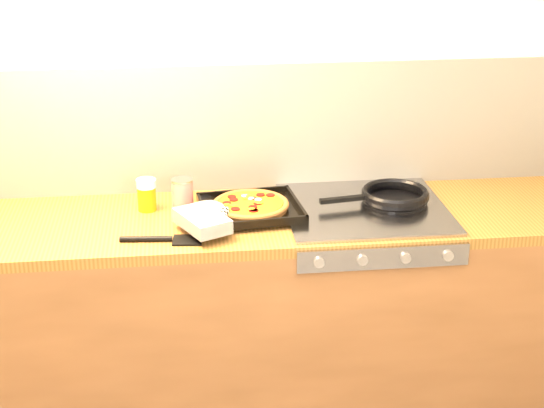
{
  "coord_description": "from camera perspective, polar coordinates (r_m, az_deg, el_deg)",
  "views": [
    {
      "loc": [
        -0.23,
        -1.71,
        2.09
      ],
      "look_at": [
        0.1,
        1.08,
        0.95
      ],
      "focal_mm": 55.0,
      "sensor_mm": 36.0,
      "label": 1
    }
  ],
  "objects": [
    {
      "name": "pizza_on_tray",
      "position": [
        3.01,
        -2.41,
        -0.37
      ],
      "size": [
        0.48,
        0.45,
        0.06
      ],
      "color": "black",
      "rests_on": "stovetop"
    },
    {
      "name": "stovetop",
      "position": [
        3.12,
        6.34,
        -0.35
      ],
      "size": [
        0.6,
        0.56,
        0.02
      ],
      "primitive_type": "cube",
      "color": "#96969B",
      "rests_on": "counter_run"
    },
    {
      "name": "wooden_spoon",
      "position": [
        3.23,
        -1.11,
        0.67
      ],
      "size": [
        0.3,
        0.09,
        0.02
      ],
      "color": "#AC7D49",
      "rests_on": "counter_run"
    },
    {
      "name": "counter_run",
      "position": [
        3.26,
        -1.8,
        -8.12
      ],
      "size": [
        3.2,
        0.62,
        0.9
      ],
      "color": "brown",
      "rests_on": "ground"
    },
    {
      "name": "room_shell",
      "position": [
        3.25,
        -2.4,
        5.23
      ],
      "size": [
        3.2,
        3.2,
        3.2
      ],
      "color": "white",
      "rests_on": "ground"
    },
    {
      "name": "frying_pan",
      "position": [
        3.17,
        8.31,
        0.52
      ],
      "size": [
        0.44,
        0.29,
        0.04
      ],
      "color": "black",
      "rests_on": "stovetop"
    },
    {
      "name": "black_spatula",
      "position": [
        2.87,
        -7.46,
        -2.42
      ],
      "size": [
        0.29,
        0.09,
        0.02
      ],
      "color": "black",
      "rests_on": "counter_run"
    },
    {
      "name": "juice_glass",
      "position": [
        3.12,
        -8.58,
        0.65
      ],
      "size": [
        0.07,
        0.07,
        0.12
      ],
      "color": "orange",
      "rests_on": "counter_run"
    },
    {
      "name": "tomato_can",
      "position": [
        3.12,
        -6.15,
        0.71
      ],
      "size": [
        0.1,
        0.1,
        0.12
      ],
      "color": "#A80D18",
      "rests_on": "counter_run"
    }
  ]
}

